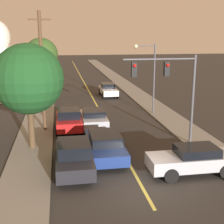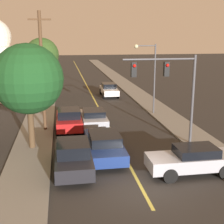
{
  "view_description": "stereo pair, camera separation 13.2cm",
  "coord_description": "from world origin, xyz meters",
  "views": [
    {
      "loc": [
        -3.69,
        -13.08,
        7.09
      ],
      "look_at": [
        0.0,
        8.68,
        1.6
      ],
      "focal_mm": 50.0,
      "sensor_mm": 36.0,
      "label": 1
    },
    {
      "loc": [
        -3.56,
        -13.1,
        7.09
      ],
      "look_at": [
        0.0,
        8.68,
        1.6
      ],
      "focal_mm": 50.0,
      "sensor_mm": 36.0,
      "label": 2
    }
  ],
  "objects": [
    {
      "name": "ground_plane",
      "position": [
        0.0,
        0.0,
        0.0
      ],
      "size": [
        200.0,
        200.0,
        0.0
      ],
      "primitive_type": "plane",
      "color": "#2D2B28"
    },
    {
      "name": "road_surface",
      "position": [
        0.0,
        36.0,
        0.01
      ],
      "size": [
        8.63,
        80.0,
        0.01
      ],
      "color": "#2D2B28",
      "rests_on": "ground"
    },
    {
      "name": "sidewalk_left",
      "position": [
        -5.56,
        36.0,
        0.06
      ],
      "size": [
        2.5,
        80.0,
        0.12
      ],
      "color": "gray",
      "rests_on": "ground"
    },
    {
      "name": "sidewalk_right",
      "position": [
        5.56,
        36.0,
        0.06
      ],
      "size": [
        2.5,
        80.0,
        0.12
      ],
      "color": "gray",
      "rests_on": "ground"
    },
    {
      "name": "car_near_lane_front",
      "position": [
        -1.21,
        4.12,
        0.8
      ],
      "size": [
        2.08,
        5.17,
        1.53
      ],
      "color": "navy",
      "rests_on": "ground"
    },
    {
      "name": "car_near_lane_second",
      "position": [
        -1.21,
        10.12,
        0.79
      ],
      "size": [
        1.96,
        4.26,
        1.5
      ],
      "color": "#A5A8B2",
      "rests_on": "ground"
    },
    {
      "name": "car_outer_lane_front",
      "position": [
        -3.11,
        2.45,
        0.85
      ],
      "size": [
        2.01,
        4.6,
        1.69
      ],
      "color": "black",
      "rests_on": "ground"
    },
    {
      "name": "car_outer_lane_second",
      "position": [
        -3.11,
        9.92,
        0.85
      ],
      "size": [
        1.99,
        4.3,
        1.66
      ],
      "color": "red",
      "rests_on": "ground"
    },
    {
      "name": "car_far_oncoming",
      "position": [
        1.94,
        22.75,
        0.79
      ],
      "size": [
        1.84,
        4.36,
        1.52
      ],
      "rotation": [
        0.0,
        0.0,
        3.14
      ],
      "color": "white",
      "rests_on": "ground"
    },
    {
      "name": "car_crossing_right",
      "position": [
        3.01,
        1.12,
        0.79
      ],
      "size": [
        4.69,
        1.87,
        1.49
      ],
      "rotation": [
        0.0,
        0.0,
        1.57
      ],
      "color": "#A5A8B2",
      "rests_on": "ground"
    },
    {
      "name": "traffic_signal_mast",
      "position": [
        3.17,
        5.41,
        4.25
      ],
      "size": [
        4.69,
        0.42,
        5.76
      ],
      "color": "#47474C",
      "rests_on": "ground"
    },
    {
      "name": "streetlamp_right",
      "position": [
        4.15,
        13.65,
        4.18
      ],
      "size": [
        1.98,
        0.36,
        6.18
      ],
      "color": "#47474C",
      "rests_on": "ground"
    },
    {
      "name": "utility_pole_left",
      "position": [
        -4.91,
        10.07,
        4.59
      ],
      "size": [
        1.6,
        0.24,
        8.61
      ],
      "color": "#513823",
      "rests_on": "ground"
    },
    {
      "name": "tree_left_near",
      "position": [
        -5.55,
        6.23,
        4.47
      ],
      "size": [
        4.29,
        4.29,
        6.52
      ],
      "color": "#4C3823",
      "rests_on": "ground"
    },
    {
      "name": "tree_left_far",
      "position": [
        -5.53,
        21.87,
        4.94
      ],
      "size": [
        3.62,
        3.62,
        6.67
      ],
      "color": "#4C3823",
      "rests_on": "ground"
    }
  ]
}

